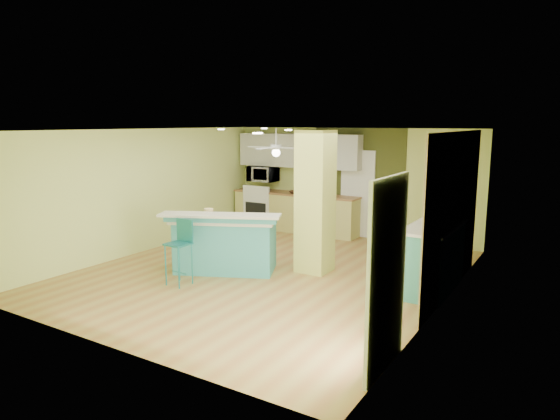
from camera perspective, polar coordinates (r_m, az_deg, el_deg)
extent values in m
cube|color=#A57139|center=(8.94, -1.28, -7.15)|extent=(6.00, 7.00, 0.01)
cube|color=white|center=(8.54, -1.35, 9.16)|extent=(6.00, 7.00, 0.01)
cube|color=#D8E87C|center=(11.72, 8.06, 3.16)|extent=(6.00, 0.01, 2.50)
cube|color=#D8E87C|center=(6.07, -19.65, -3.75)|extent=(6.00, 0.01, 2.50)
cube|color=#D8E87C|center=(10.57, -15.12, 2.17)|extent=(0.01, 7.00, 2.50)
cube|color=#D8E87C|center=(7.48, 18.40, -1.16)|extent=(0.01, 7.00, 2.50)
cube|color=#9A7C58|center=(8.06, 19.28, -0.43)|extent=(0.02, 3.40, 2.50)
cube|color=#42481C|center=(11.62, 8.93, 3.08)|extent=(2.20, 0.02, 2.50)
cube|color=white|center=(11.63, 8.85, 1.84)|extent=(0.82, 0.05, 2.00)
cube|color=silver|center=(5.38, 12.14, -7.34)|extent=(0.04, 1.08, 2.10)
cube|color=#C9CF60|center=(8.75, 4.04, 0.91)|extent=(0.55, 0.55, 2.50)
cube|color=#CDC66B|center=(12.15, 1.77, -0.32)|extent=(3.20, 0.60, 0.90)
cube|color=brown|center=(12.07, 1.78, 1.87)|extent=(3.25, 0.63, 0.04)
cube|color=white|center=(12.64, -1.97, 0.08)|extent=(0.76, 0.64, 0.90)
cube|color=black|center=(12.37, -2.81, -0.28)|extent=(0.59, 0.02, 0.50)
cube|color=white|center=(12.31, -2.76, 2.35)|extent=(0.76, 0.06, 0.18)
cube|color=silver|center=(12.07, 2.09, 6.78)|extent=(3.20, 0.34, 0.80)
imported|color=white|center=(12.51, -1.99, 4.14)|extent=(0.70, 0.48, 0.39)
cylinder|color=white|center=(10.82, -0.46, 8.27)|extent=(0.03, 0.03, 0.40)
cylinder|color=white|center=(10.83, -0.45, 7.21)|extent=(0.24, 0.24, 0.10)
sphere|color=white|center=(10.83, -0.45, 6.58)|extent=(0.18, 0.18, 0.18)
cylinder|color=white|center=(8.17, 17.57, 6.45)|extent=(0.01, 0.01, 0.62)
sphere|color=white|center=(8.19, 17.45, 4.29)|extent=(0.14, 0.14, 0.14)
cube|color=brown|center=(8.21, 19.55, 1.86)|extent=(0.03, 0.90, 0.70)
cube|color=teal|center=(8.99, -6.22, -4.06)|extent=(1.91, 1.49, 0.91)
cube|color=beige|center=(8.89, -6.28, -1.07)|extent=(2.05, 1.62, 0.05)
cube|color=teal|center=(8.49, -6.91, -0.99)|extent=(1.82, 0.93, 0.13)
cube|color=beige|center=(8.48, -6.92, -0.59)|extent=(2.05, 1.24, 0.04)
cylinder|color=teal|center=(8.36, -12.94, -6.19)|extent=(0.02, 0.02, 0.67)
cylinder|color=teal|center=(8.15, -11.51, -6.56)|extent=(0.02, 0.02, 0.67)
cylinder|color=teal|center=(8.55, -11.45, -5.76)|extent=(0.02, 0.02, 0.67)
cylinder|color=teal|center=(8.34, -10.02, -6.11)|extent=(0.02, 0.02, 0.67)
cube|color=teal|center=(8.26, -11.56, -3.82)|extent=(0.37, 0.37, 0.03)
cube|color=teal|center=(8.32, -10.82, -2.27)|extent=(0.36, 0.05, 0.37)
cube|color=teal|center=(8.27, 17.00, -5.37)|extent=(0.65, 1.56, 1.00)
cube|color=silver|center=(8.15, 17.19, -1.81)|extent=(0.69, 1.63, 0.04)
imported|color=#372216|center=(11.97, 1.72, 2.06)|extent=(0.30, 0.30, 0.07)
cylinder|color=yellow|center=(8.94, -8.14, -0.35)|extent=(0.16, 0.16, 0.17)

